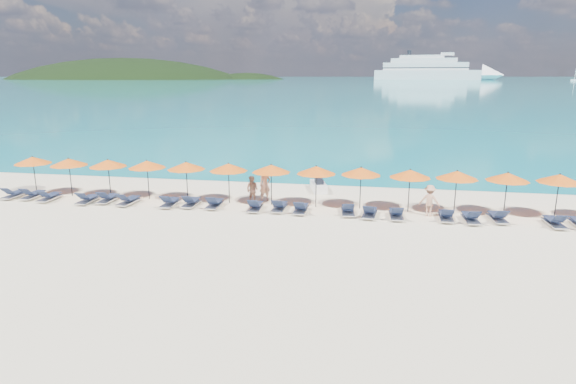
# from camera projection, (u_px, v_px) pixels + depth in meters

# --- Properties ---
(ground) EXTENTS (1400.00, 1400.00, 0.00)m
(ground) POSITION_uv_depth(u_px,v_px,m) (276.00, 234.00, 21.55)
(ground) COLOR beige
(sea) EXTENTS (1600.00, 1300.00, 0.01)m
(sea) POSITION_uv_depth(u_px,v_px,m) (372.00, 79.00, 652.40)
(sea) COLOR #1FA9B2
(sea) RESTS_ON ground
(headland_main) EXTENTS (374.00, 242.00, 126.50)m
(headland_main) POSITION_uv_depth(u_px,v_px,m) (126.00, 111.00, 597.70)
(headland_main) COLOR black
(headland_main) RESTS_ON ground
(headland_small) EXTENTS (162.00, 126.00, 85.50)m
(headland_small) POSITION_uv_depth(u_px,v_px,m) (247.00, 108.00, 590.66)
(headland_small) COLOR black
(headland_small) RESTS_ON ground
(cruise_ship) EXTENTS (138.58, 48.63, 38.14)m
(cruise_ship) POSITION_uv_depth(u_px,v_px,m) (438.00, 71.00, 532.16)
(cruise_ship) COLOR white
(cruise_ship) RESTS_ON ground
(sailboat_near) EXTENTS (6.44, 2.15, 11.81)m
(sailboat_near) POSITION_uv_depth(u_px,v_px,m) (575.00, 80.00, 445.01)
(sailboat_near) COLOR white
(sailboat_near) RESTS_ON ground
(jetski) EXTENTS (1.32, 2.27, 0.76)m
(jetski) POSITION_uv_depth(u_px,v_px,m) (319.00, 186.00, 29.35)
(jetski) COLOR white
(jetski) RESTS_ON ground
(beachgoer_a) EXTENTS (0.80, 0.75, 1.83)m
(beachgoer_a) POSITION_uv_depth(u_px,v_px,m) (265.00, 185.00, 26.86)
(beachgoer_a) COLOR tan
(beachgoer_a) RESTS_ON ground
(beachgoer_b) EXTENTS (0.83, 0.64, 1.51)m
(beachgoer_b) POSITION_uv_depth(u_px,v_px,m) (252.00, 190.00, 26.53)
(beachgoer_b) COLOR tan
(beachgoer_b) RESTS_ON ground
(beachgoer_c) EXTENTS (1.11, 0.70, 1.59)m
(beachgoer_c) POSITION_uv_depth(u_px,v_px,m) (430.00, 201.00, 24.07)
(beachgoer_c) COLOR tan
(beachgoer_c) RESTS_ON ground
(umbrella_0) EXTENTS (2.10, 2.10, 2.28)m
(umbrella_0) POSITION_uv_depth(u_px,v_px,m) (33.00, 160.00, 28.30)
(umbrella_0) COLOR black
(umbrella_0) RESTS_ON ground
(umbrella_1) EXTENTS (2.10, 2.10, 2.28)m
(umbrella_1) POSITION_uv_depth(u_px,v_px,m) (69.00, 162.00, 27.72)
(umbrella_1) COLOR black
(umbrella_1) RESTS_ON ground
(umbrella_2) EXTENTS (2.10, 2.10, 2.28)m
(umbrella_2) POSITION_uv_depth(u_px,v_px,m) (108.00, 163.00, 27.36)
(umbrella_2) COLOR black
(umbrella_2) RESTS_ON ground
(umbrella_3) EXTENTS (2.10, 2.10, 2.28)m
(umbrella_3) POSITION_uv_depth(u_px,v_px,m) (147.00, 164.00, 27.03)
(umbrella_3) COLOR black
(umbrella_3) RESTS_ON ground
(umbrella_4) EXTENTS (2.10, 2.10, 2.28)m
(umbrella_4) POSITION_uv_depth(u_px,v_px,m) (186.00, 166.00, 26.61)
(umbrella_4) COLOR black
(umbrella_4) RESTS_ON ground
(umbrella_5) EXTENTS (2.10, 2.10, 2.28)m
(umbrella_5) POSITION_uv_depth(u_px,v_px,m) (228.00, 167.00, 26.18)
(umbrella_5) COLOR black
(umbrella_5) RESTS_ON ground
(umbrella_6) EXTENTS (2.10, 2.10, 2.28)m
(umbrella_6) POSITION_uv_depth(u_px,v_px,m) (271.00, 169.00, 25.84)
(umbrella_6) COLOR black
(umbrella_6) RESTS_ON ground
(umbrella_7) EXTENTS (2.10, 2.10, 2.28)m
(umbrella_7) POSITION_uv_depth(u_px,v_px,m) (316.00, 170.00, 25.43)
(umbrella_7) COLOR black
(umbrella_7) RESTS_ON ground
(umbrella_8) EXTENTS (2.10, 2.10, 2.28)m
(umbrella_8) POSITION_uv_depth(u_px,v_px,m) (361.00, 171.00, 25.11)
(umbrella_8) COLOR black
(umbrella_8) RESTS_ON ground
(umbrella_9) EXTENTS (2.10, 2.10, 2.28)m
(umbrella_9) POSITION_uv_depth(u_px,v_px,m) (410.00, 174.00, 24.51)
(umbrella_9) COLOR black
(umbrella_9) RESTS_ON ground
(umbrella_10) EXTENTS (2.10, 2.10, 2.28)m
(umbrella_10) POSITION_uv_depth(u_px,v_px,m) (457.00, 175.00, 24.21)
(umbrella_10) COLOR black
(umbrella_10) RESTS_ON ground
(umbrella_11) EXTENTS (2.10, 2.10, 2.28)m
(umbrella_11) POSITION_uv_depth(u_px,v_px,m) (508.00, 177.00, 23.78)
(umbrella_11) COLOR black
(umbrella_11) RESTS_ON ground
(umbrella_12) EXTENTS (2.10, 2.10, 2.28)m
(umbrella_12) POSITION_uv_depth(u_px,v_px,m) (560.00, 178.00, 23.41)
(umbrella_12) COLOR black
(umbrella_12) RESTS_ON ground
(lounger_0) EXTENTS (0.62, 1.70, 0.66)m
(lounger_0) POSITION_uv_depth(u_px,v_px,m) (14.00, 194.00, 27.72)
(lounger_0) COLOR silver
(lounger_0) RESTS_ON ground
(lounger_1) EXTENTS (0.65, 1.71, 0.66)m
(lounger_1) POSITION_uv_depth(u_px,v_px,m) (33.00, 194.00, 27.57)
(lounger_1) COLOR silver
(lounger_1) RESTS_ON ground
(lounger_2) EXTENTS (0.69, 1.72, 0.66)m
(lounger_2) POSITION_uv_depth(u_px,v_px,m) (49.00, 197.00, 27.11)
(lounger_2) COLOR silver
(lounger_2) RESTS_ON ground
(lounger_3) EXTENTS (0.64, 1.71, 0.66)m
(lounger_3) POSITION_uv_depth(u_px,v_px,m) (88.00, 199.00, 26.61)
(lounger_3) COLOR silver
(lounger_3) RESTS_ON ground
(lounger_4) EXTENTS (0.66, 1.71, 0.66)m
(lounger_4) POSITION_uv_depth(u_px,v_px,m) (108.00, 198.00, 26.78)
(lounger_4) COLOR silver
(lounger_4) RESTS_ON ground
(lounger_5) EXTENTS (0.75, 1.74, 0.66)m
(lounger_5) POSITION_uv_depth(u_px,v_px,m) (129.00, 200.00, 26.30)
(lounger_5) COLOR silver
(lounger_5) RESTS_ON ground
(lounger_6) EXTENTS (0.66, 1.71, 0.66)m
(lounger_6) POSITION_uv_depth(u_px,v_px,m) (170.00, 202.00, 25.94)
(lounger_6) COLOR silver
(lounger_6) RESTS_ON ground
(lounger_7) EXTENTS (0.66, 1.71, 0.66)m
(lounger_7) POSITION_uv_depth(u_px,v_px,m) (191.00, 202.00, 25.95)
(lounger_7) COLOR silver
(lounger_7) RESTS_ON ground
(lounger_8) EXTENTS (0.67, 1.72, 0.66)m
(lounger_8) POSITION_uv_depth(u_px,v_px,m) (215.00, 203.00, 25.69)
(lounger_8) COLOR silver
(lounger_8) RESTS_ON ground
(lounger_9) EXTENTS (0.69, 1.73, 0.66)m
(lounger_9) POSITION_uv_depth(u_px,v_px,m) (255.00, 206.00, 25.14)
(lounger_9) COLOR silver
(lounger_9) RESTS_ON ground
(lounger_10) EXTENTS (0.64, 1.71, 0.66)m
(lounger_10) POSITION_uv_depth(u_px,v_px,m) (279.00, 206.00, 25.10)
(lounger_10) COLOR silver
(lounger_10) RESTS_ON ground
(lounger_11) EXTENTS (0.63, 1.70, 0.66)m
(lounger_11) POSITION_uv_depth(u_px,v_px,m) (301.00, 208.00, 24.75)
(lounger_11) COLOR silver
(lounger_11) RESTS_ON ground
(lounger_12) EXTENTS (0.79, 1.76, 0.66)m
(lounger_12) POSITION_uv_depth(u_px,v_px,m) (348.00, 210.00, 24.44)
(lounger_12) COLOR silver
(lounger_12) RESTS_ON ground
(lounger_13) EXTENTS (0.79, 1.75, 0.66)m
(lounger_13) POSITION_uv_depth(u_px,v_px,m) (370.00, 212.00, 24.03)
(lounger_13) COLOR silver
(lounger_13) RESTS_ON ground
(lounger_14) EXTENTS (0.70, 1.73, 0.66)m
(lounger_14) POSITION_uv_depth(u_px,v_px,m) (396.00, 214.00, 23.78)
(lounger_14) COLOR silver
(lounger_14) RESTS_ON ground
(lounger_15) EXTENTS (0.67, 1.72, 0.66)m
(lounger_15) POSITION_uv_depth(u_px,v_px,m) (446.00, 216.00, 23.48)
(lounger_15) COLOR silver
(lounger_15) RESTS_ON ground
(lounger_16) EXTENTS (0.71, 1.73, 0.66)m
(lounger_16) POSITION_uv_depth(u_px,v_px,m) (471.00, 218.00, 23.17)
(lounger_16) COLOR silver
(lounger_16) RESTS_ON ground
(lounger_17) EXTENTS (0.75, 1.74, 0.66)m
(lounger_17) POSITION_uv_depth(u_px,v_px,m) (498.00, 217.00, 23.27)
(lounger_17) COLOR silver
(lounger_17) RESTS_ON ground
(lounger_18) EXTENTS (0.70, 1.73, 0.66)m
(lounger_18) POSITION_uv_depth(u_px,v_px,m) (555.00, 222.00, 22.53)
(lounger_18) COLOR silver
(lounger_18) RESTS_ON ground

